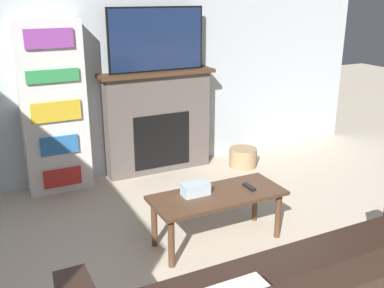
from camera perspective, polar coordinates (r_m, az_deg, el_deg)
wall_back at (r=4.96m, az=-9.51°, el=11.20°), size 6.42×0.06×2.70m
fireplace at (r=5.11m, az=-4.35°, el=2.84°), size 1.31×0.28×1.16m
tv at (r=4.92m, az=-4.52°, el=13.09°), size 1.08×0.03×0.68m
coffee_table at (r=3.67m, az=3.27°, el=-7.17°), size 1.10×0.46×0.43m
tissue_box at (r=3.60m, az=0.45°, el=-5.74°), size 0.22×0.12×0.10m
remote_control at (r=3.77m, az=7.26°, el=-5.42°), size 0.04×0.15×0.02m
bookshelf at (r=4.72m, az=-17.18°, el=4.36°), size 0.64×0.29×1.74m
storage_basket at (r=5.38m, az=6.48°, el=-1.69°), size 0.33×0.33×0.22m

